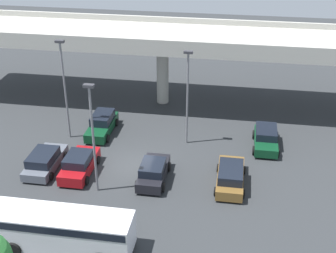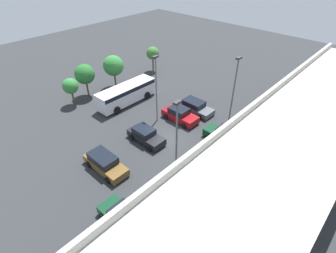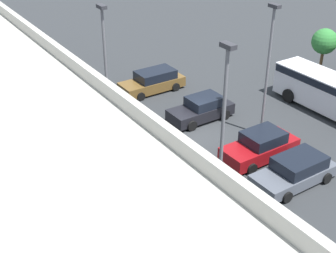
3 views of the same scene
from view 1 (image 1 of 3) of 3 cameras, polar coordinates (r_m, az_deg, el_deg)
name	(u,v)px [view 1 (image 1 of 3)]	position (r m, az deg, el deg)	size (l,w,h in m)	color
ground_plane	(136,167)	(35.97, -3.89, -4.94)	(94.19, 94.19, 0.00)	#2D3033
highway_overpass	(162,40)	(44.05, -0.68, 10.46)	(43.48, 7.67, 7.49)	#ADAAA0
parked_car_0	(45,161)	(36.53, -14.80, -4.05)	(2.20, 4.70, 1.48)	#515660
parked_car_1	(79,164)	(35.44, -10.76, -4.54)	(2.14, 4.55, 1.62)	maroon
parked_car_2	(153,172)	(34.04, -1.81, -5.52)	(2.07, 4.35, 1.55)	black
parked_car_3	(231,176)	(33.82, 7.63, -6.00)	(2.12, 4.83, 1.56)	brown
parked_car_4	(266,138)	(39.05, 11.85, -1.42)	(2.10, 4.33, 1.52)	#0C381E
parked_car_5	(102,124)	(40.73, -8.04, 0.28)	(2.00, 4.78, 1.65)	#0C381E
shuttle_bus	(62,228)	(28.57, -12.85, -11.95)	(8.42, 2.56, 2.47)	silver
lamp_post_near_aisle	(93,131)	(31.27, -9.17, -0.59)	(0.70, 0.35, 8.10)	slate
lamp_post_mid_lot	(64,83)	(38.68, -12.53, 5.19)	(0.70, 0.35, 8.53)	slate
lamp_post_by_overpass	(188,91)	(37.02, 2.40, 4.34)	(0.70, 0.35, 8.00)	slate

